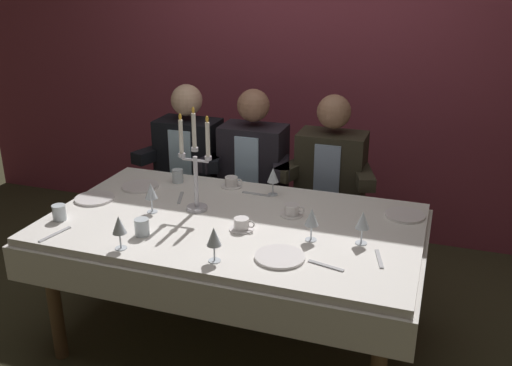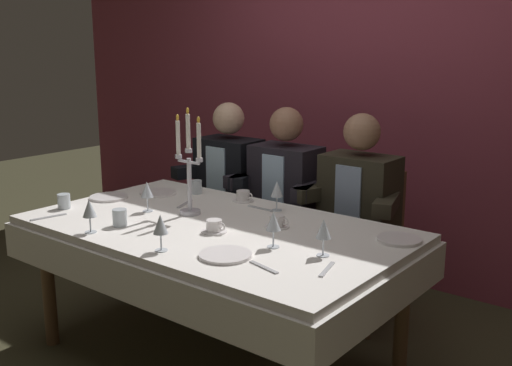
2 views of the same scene
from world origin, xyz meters
The scene contains 28 objects.
ground_plane centered at (0.00, 0.00, 0.00)m, with size 12.00×12.00×0.00m, color #3C3824.
back_wall centered at (0.00, 1.66, 1.35)m, with size 6.00×0.12×2.70m, color #893546.
dining_table centered at (0.00, 0.00, 0.62)m, with size 1.94×1.14×0.74m.
candelabra centered at (-0.23, 0.06, 0.97)m, with size 0.19×0.11×0.56m.
dinner_plate_0 centered at (0.35, -0.31, 0.75)m, with size 0.23×0.23×0.01m, color white.
dinner_plate_1 centered at (-0.83, 0.01, 0.75)m, with size 0.22×0.22×0.01m, color white.
dinner_plate_2 centered at (0.84, 0.34, 0.75)m, with size 0.20×0.20×0.01m, color white.
dinner_plate_3 centered at (-0.69, 0.26, 0.75)m, with size 0.22×0.22×0.01m, color white.
wine_glass_0 centered at (-0.44, -0.04, 0.86)m, with size 0.07×0.07×0.16m.
wine_glass_1 centered at (0.67, -0.05, 0.85)m, with size 0.07×0.07×0.16m.
wine_glass_2 centered at (-0.37, -0.46, 0.85)m, with size 0.07×0.07×0.16m.
wine_glass_3 centered at (0.08, -0.43, 0.85)m, with size 0.07×0.07×0.16m.
wine_glass_4 centered at (0.44, -0.09, 0.85)m, with size 0.07×0.07×0.16m.
wine_glass_5 centered at (0.09, 0.40, 0.86)m, with size 0.07×0.07×0.16m.
water_tumbler_0 centered at (-0.35, -0.30, 0.78)m, with size 0.07×0.07×0.08m, color silver.
water_tumbler_1 centered at (-0.51, 0.41, 0.78)m, with size 0.07×0.07×0.08m, color silver.
water_tumbler_2 centered at (-0.84, -0.29, 0.78)m, with size 0.07×0.07×0.08m, color silver.
coffee_cup_0 centered at (0.08, -0.09, 0.77)m, with size 0.13×0.12×0.06m.
coffee_cup_1 centered at (-0.18, 0.44, 0.77)m, with size 0.13×0.12×0.06m.
coffee_cup_2 centered at (0.27, 0.16, 0.77)m, with size 0.13×0.12×0.06m.
fork_0 centered at (0.56, -0.32, 0.74)m, with size 0.17×0.02×0.01m, color #B7B7BC.
fork_1 centered at (-0.39, 0.18, 0.74)m, with size 0.17×0.02×0.01m, color #B7B7BC.
knife_2 centered at (-0.76, -0.44, 0.74)m, with size 0.19×0.02×0.01m, color #B7B7BC.
spoon_3 centered at (0.77, -0.18, 0.74)m, with size 0.17×0.02×0.01m, color #B7B7BC.
fork_4 centered at (0.00, 0.37, 0.74)m, with size 0.17×0.02×0.01m, color #B7B7BC.
seated_diner_0 centered at (-0.66, 0.89, 0.74)m, with size 0.63×0.48×1.24m.
seated_diner_1 centered at (-0.19, 0.89, 0.74)m, with size 0.63×0.48×1.24m.
seated_diner_2 centered at (0.33, 0.89, 0.74)m, with size 0.63×0.48×1.24m.
Camera 1 is at (0.98, -2.47, 1.96)m, focal length 39.74 mm.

